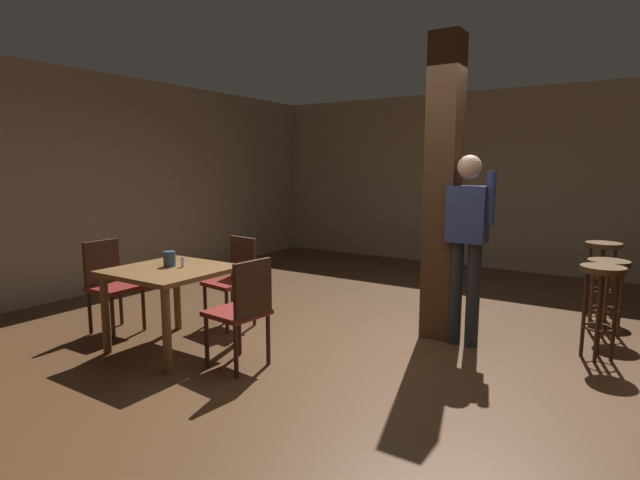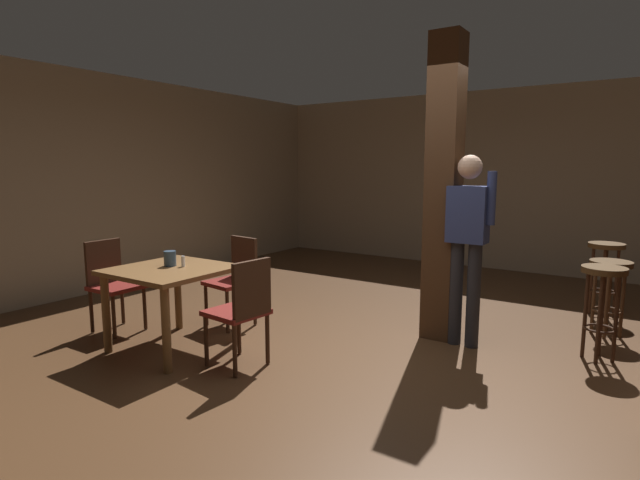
{
  "view_description": "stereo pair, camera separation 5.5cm",
  "coord_description": "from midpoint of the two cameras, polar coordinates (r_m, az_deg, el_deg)",
  "views": [
    {
      "loc": [
        1.93,
        -3.64,
        1.62
      ],
      "look_at": [
        -0.5,
        0.09,
        0.96
      ],
      "focal_mm": 28.0,
      "sensor_mm": 36.0,
      "label": 1
    },
    {
      "loc": [
        1.98,
        -3.61,
        1.62
      ],
      "look_at": [
        -0.5,
        0.09,
        0.96
      ],
      "focal_mm": 28.0,
      "sensor_mm": 36.0,
      "label": 2
    }
  ],
  "objects": [
    {
      "name": "chair_north",
      "position": [
        5.19,
        -9.99,
        -4.1
      ],
      "size": [
        0.48,
        0.48,
        0.89
      ],
      "color": "maroon",
      "rests_on": "ground_plane"
    },
    {
      "name": "napkin_cup",
      "position": [
        4.66,
        -17.15,
        -2.07
      ],
      "size": [
        0.11,
        0.11,
        0.14
      ],
      "primitive_type": "cylinder",
      "color": "#33475B",
      "rests_on": "dining_table"
    },
    {
      "name": "dining_table",
      "position": [
        4.61,
        -16.97,
        -4.6
      ],
      "size": [
        0.93,
        0.93,
        0.74
      ],
      "color": "brown",
      "rests_on": "ground_plane"
    },
    {
      "name": "chair_east",
      "position": [
        4.06,
        -9.15,
        -7.62
      ],
      "size": [
        0.46,
        0.46,
        0.89
      ],
      "color": "maroon",
      "rests_on": "ground_plane"
    },
    {
      "name": "bar_stool_near",
      "position": [
        4.79,
        29.18,
        -5.02
      ],
      "size": [
        0.35,
        0.35,
        0.8
      ],
      "color": "#4C3319",
      "rests_on": "ground_plane"
    },
    {
      "name": "bar_stool_far",
      "position": [
        6.22,
        29.34,
        -2.07
      ],
      "size": [
        0.36,
        0.36,
        0.8
      ],
      "color": "#4C3319",
      "rests_on": "ground_plane"
    },
    {
      "name": "chair_west",
      "position": [
        5.33,
        -23.12,
        -4.34
      ],
      "size": [
        0.43,
        0.43,
        0.89
      ],
      "color": "maroon",
      "rests_on": "ground_plane"
    },
    {
      "name": "ground_plane",
      "position": [
        4.43,
        4.57,
        -13.08
      ],
      "size": [
        10.8,
        10.8,
        0.0
      ],
      "primitive_type": "plane",
      "color": "#4C301C"
    },
    {
      "name": "salt_shaker",
      "position": [
        4.6,
        -15.74,
        -2.39
      ],
      "size": [
        0.03,
        0.03,
        0.1
      ],
      "primitive_type": "cylinder",
      "color": "silver",
      "rests_on": "dining_table"
    },
    {
      "name": "wall_back",
      "position": [
        8.36,
        19.7,
        6.41
      ],
      "size": [
        8.0,
        0.1,
        2.8
      ],
      "primitive_type": "cube",
      "color": "gray",
      "rests_on": "ground_plane"
    },
    {
      "name": "bar_stool_mid",
      "position": [
        5.53,
        29.76,
        -3.81
      ],
      "size": [
        0.37,
        0.37,
        0.73
      ],
      "color": "#4C3319",
      "rests_on": "ground_plane"
    },
    {
      "name": "pillar",
      "position": [
        4.77,
        13.55,
        5.53
      ],
      "size": [
        0.28,
        0.28,
        2.8
      ],
      "primitive_type": "cube",
      "color": "#422816",
      "rests_on": "ground_plane"
    },
    {
      "name": "wall_left",
      "position": [
        6.98,
        -25.68,
        5.77
      ],
      "size": [
        0.1,
        9.0,
        2.8
      ],
      "primitive_type": "cube",
      "color": "gray",
      "rests_on": "ground_plane"
    },
    {
      "name": "standing_person",
      "position": [
        4.62,
        16.08,
        0.41
      ],
      "size": [
        0.47,
        0.21,
        1.72
      ],
      "color": "navy",
      "rests_on": "ground_plane"
    }
  ]
}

